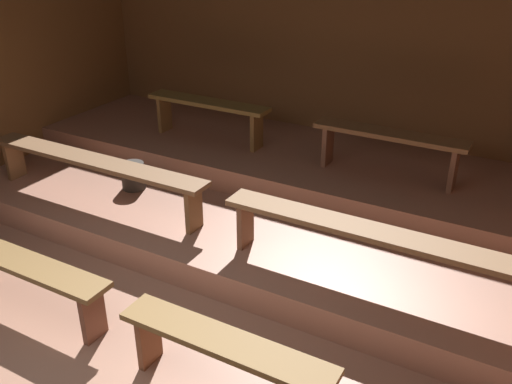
# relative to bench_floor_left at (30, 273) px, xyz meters

# --- Properties ---
(ground) EXTENTS (7.13, 5.52, 0.08)m
(ground) POSITION_rel_bench_floor_left_xyz_m (0.92, 1.49, -0.42)
(ground) COLOR #996954
(wall_back) EXTENTS (7.13, 0.06, 2.45)m
(wall_back) POSITION_rel_bench_floor_left_xyz_m (0.92, 3.88, 0.85)
(wall_back) COLOR brown
(wall_back) RESTS_ON ground
(platform_lower) EXTENTS (6.33, 3.01, 0.27)m
(platform_lower) POSITION_rel_bench_floor_left_xyz_m (0.92, 2.34, -0.24)
(platform_lower) COLOR #A5705B
(platform_lower) RESTS_ON ground
(platform_middle) EXTENTS (6.33, 1.69, 0.27)m
(platform_middle) POSITION_rel_bench_floor_left_xyz_m (0.92, 3.00, 0.03)
(platform_middle) COLOR #9B634C
(platform_middle) RESTS_ON platform_lower
(bench_floor_left) EXTENTS (1.54, 0.28, 0.48)m
(bench_floor_left) POSITION_rel_bench_floor_left_xyz_m (0.00, 0.00, 0.00)
(bench_floor_left) COLOR brown
(bench_floor_left) RESTS_ON ground
(bench_floor_right) EXTENTS (1.54, 0.28, 0.48)m
(bench_floor_right) POSITION_rel_bench_floor_left_xyz_m (1.84, 0.00, 0.00)
(bench_floor_right) COLOR brown
(bench_floor_right) RESTS_ON ground
(bench_lower_left) EXTENTS (2.68, 0.28, 0.48)m
(bench_lower_left) POSITION_rel_bench_floor_left_xyz_m (-0.58, 1.37, 0.30)
(bench_lower_left) COLOR brown
(bench_lower_left) RESTS_ON platform_lower
(bench_lower_right) EXTENTS (2.68, 0.28, 0.48)m
(bench_lower_right) POSITION_rel_bench_floor_left_xyz_m (2.42, 1.37, 0.30)
(bench_lower_right) COLOR brown
(bench_lower_right) RESTS_ON platform_lower
(bench_middle_left) EXTENTS (1.54, 0.28, 0.48)m
(bench_middle_left) POSITION_rel_bench_floor_left_xyz_m (-0.16, 2.84, 0.54)
(bench_middle_left) COLOR brown
(bench_middle_left) RESTS_ON platform_middle
(bench_middle_right) EXTENTS (1.54, 0.28, 0.48)m
(bench_middle_right) POSITION_rel_bench_floor_left_xyz_m (2.00, 2.84, 0.54)
(bench_middle_right) COLOR brown
(bench_middle_right) RESTS_ON platform_middle
(pail_lower) EXTENTS (0.25, 0.25, 0.29)m
(pail_lower) POSITION_rel_bench_floor_left_xyz_m (-0.46, 1.79, 0.04)
(pail_lower) COLOR #332D28
(pail_lower) RESTS_ON platform_lower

